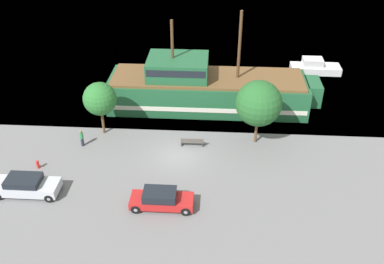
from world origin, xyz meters
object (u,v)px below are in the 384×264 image
parked_car_curb_front (26,186)px  parked_car_curb_mid (161,199)px  fire_hydrant (38,164)px  pedestrian_walking_near (82,138)px  pirate_ship (205,89)px  moored_boat_dockside (315,67)px  bench_promenade_east (192,142)px

parked_car_curb_front → parked_car_curb_mid: bearing=-4.7°
fire_hydrant → pedestrian_walking_near: 4.41m
pirate_ship → moored_boat_dockside: size_ratio=3.65×
pirate_ship → fire_hydrant: bearing=-139.7°
pirate_ship → moored_boat_dockside: (12.63, 8.89, -1.32)m
pirate_ship → parked_car_curb_front: (-13.01, -14.43, -1.23)m
moored_boat_dockside → bench_promenade_east: 21.12m
parked_car_curb_front → fire_hydrant: 3.15m
moored_boat_dockside → parked_car_curb_front: 34.66m
pirate_ship → moored_boat_dockside: bearing=35.1°
pirate_ship → moored_boat_dockside: pirate_ship is taller
parked_car_curb_mid → parked_car_curb_front: bearing=175.3°
bench_promenade_east → pedestrian_walking_near: size_ratio=1.25×
moored_boat_dockside → parked_car_curb_mid: 28.60m
pedestrian_walking_near → parked_car_curb_front: bearing=-110.4°
fire_hydrant → bench_promenade_east: 13.08m
parked_car_curb_front → bench_promenade_east: (12.14, 7.07, -0.30)m
moored_boat_dockside → pirate_ship: bearing=-144.9°
moored_boat_dockside → fire_hydrant: bearing=-142.1°
moored_boat_dockside → parked_car_curb_mid: size_ratio=1.25×
fire_hydrant → pedestrian_walking_near: pedestrian_walking_near is taller
fire_hydrant → pedestrian_walking_near: (2.76, 3.42, 0.39)m
parked_car_curb_front → parked_car_curb_mid: parked_car_curb_front is taller
pirate_ship → parked_car_curb_front: bearing=-132.1°
pirate_ship → parked_car_curb_mid: pirate_ship is taller
pirate_ship → bench_promenade_east: pirate_ship is taller
fire_hydrant → pedestrian_walking_near: size_ratio=0.48×
bench_promenade_east → moored_boat_dockside: bearing=50.3°
pedestrian_walking_near → moored_boat_dockside: bearing=35.9°
moored_boat_dockside → parked_car_curb_mid: (-15.27, -24.18, 0.08)m
moored_boat_dockside → parked_car_curb_front: size_ratio=1.18×
fire_hydrant → parked_car_curb_front: bearing=-84.0°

